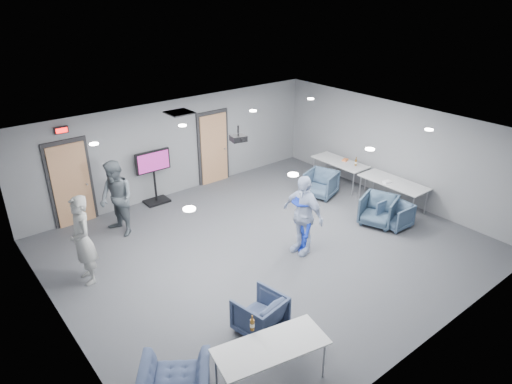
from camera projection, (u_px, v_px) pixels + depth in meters
floor at (268, 248)px, 10.54m from camera, size 9.00×9.00×0.00m
ceiling at (269, 136)px, 9.40m from camera, size 9.00×9.00×0.00m
wall_back at (177, 147)px, 12.80m from camera, size 9.00×0.02×2.70m
wall_front at (433, 280)px, 7.14m from camera, size 9.00×0.02×2.70m
wall_left at (57, 269)px, 7.42m from camera, size 0.02×8.00×2.70m
wall_right at (393, 151)px, 12.52m from camera, size 0.02×8.00×2.70m
door_left at (71, 184)px, 11.18m from camera, size 1.06×0.17×2.24m
door_right at (214, 148)px, 13.56m from camera, size 1.06×0.17×2.24m
exit_sign at (61, 130)px, 10.58m from camera, size 0.32×0.08×0.16m
hvac_diffuser at (179, 113)px, 11.10m from camera, size 0.60×0.60×0.03m
downlights at (269, 136)px, 9.40m from camera, size 6.18×3.78×0.02m
person_a at (83, 240)px, 9.01m from camera, size 0.48×0.71×1.89m
person_b at (117, 199)px, 10.75m from camera, size 0.86×1.02×1.86m
person_c at (303, 215)px, 10.03m from camera, size 0.56×1.13×1.85m
person_d at (302, 223)px, 10.16m from camera, size 0.91×1.05×1.41m
chair_right_a at (321, 184)px, 12.91m from camera, size 1.03×1.01×0.74m
chair_right_b at (378, 210)px, 11.42m from camera, size 1.06×1.05×0.76m
chair_right_c at (395, 215)px, 11.31m from camera, size 0.73×0.72×0.64m
chair_front_a at (260, 314)px, 7.91m from camera, size 0.88×0.90×0.71m
table_right_a at (340, 163)px, 13.54m from camera, size 0.72×1.73×0.73m
table_right_b at (393, 183)px, 12.19m from camera, size 0.77×1.85×0.73m
table_front_left at (271, 348)px, 6.73m from camera, size 1.82×1.05×0.73m
bottle_front at (252, 325)px, 6.97m from camera, size 0.07×0.07×0.28m
bottle_right at (356, 162)px, 13.17m from camera, size 0.07×0.07×0.26m
snack_box at (345, 160)px, 13.57m from camera, size 0.24×0.20×0.05m
wrapper at (387, 182)px, 12.09m from camera, size 0.24×0.19×0.05m
tv_stand at (154, 174)px, 12.33m from camera, size 0.98×0.47×1.51m
projector at (238, 138)px, 10.20m from camera, size 0.38×0.36×0.36m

